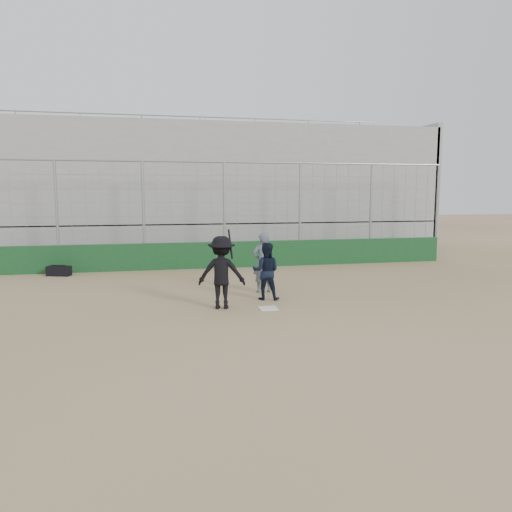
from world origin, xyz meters
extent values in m
plane|color=olive|center=(0.00, 0.00, 0.00)|extent=(90.00, 90.00, 0.00)
cube|color=white|center=(0.00, 0.00, 0.01)|extent=(0.44, 0.44, 0.02)
cube|color=#133C1C|center=(0.00, 7.00, 0.50)|extent=(18.00, 0.25, 1.00)
cylinder|color=gray|center=(0.00, 7.00, 2.00)|extent=(0.10, 0.10, 4.00)
cylinder|color=gray|center=(9.00, 7.00, 2.00)|extent=(0.10, 0.10, 4.00)
cylinder|color=gray|center=(0.00, 7.00, 4.00)|extent=(18.00, 0.07, 0.07)
cube|color=gray|center=(0.00, 11.95, 0.80)|extent=(20.00, 6.70, 1.60)
cube|color=gray|center=(0.00, 11.95, 3.70)|extent=(20.00, 6.70, 4.20)
cube|color=gray|center=(10.00, 11.95, 2.90)|extent=(0.25, 6.70, 6.10)
cylinder|color=gray|center=(0.00, 15.10, 6.80)|extent=(20.00, 0.06, 0.06)
imported|color=black|center=(-1.11, 0.32, 0.91)|extent=(1.29, 0.92, 1.81)
cylinder|color=black|center=(-0.86, 0.47, 1.60)|extent=(0.07, 0.57, 0.71)
imported|color=black|center=(0.19, 1.04, 0.51)|extent=(0.92, 0.82, 1.01)
sphere|color=maroon|center=(0.19, 1.04, 0.92)|extent=(0.28, 0.28, 0.28)
imported|color=#525A68|center=(0.35, 2.04, 0.78)|extent=(0.64, 0.42, 1.56)
cube|color=black|center=(-5.92, 6.34, 0.17)|extent=(0.86, 0.58, 0.34)
cylinder|color=black|center=(-5.92, 6.34, 0.36)|extent=(0.50, 0.20, 0.04)
camera|label=1|loc=(-2.91, -11.80, 2.89)|focal=35.00mm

